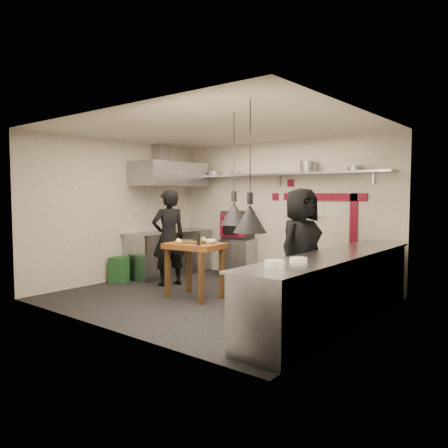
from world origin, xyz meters
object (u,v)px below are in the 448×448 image
Objects in this scene: combi_oven at (238,225)px; chef_left at (169,238)px; green_bin at (119,270)px; prep_table at (195,271)px; chef_right at (301,248)px; oven_stand at (238,258)px.

combi_oven is 1.62m from chef_left.
prep_table reaches higher than green_bin.
chef_left is at bearing 101.38° from chef_right.
green_bin is at bearing -43.48° from chef_left.
chef_left is (-0.55, -1.47, 0.51)m from oven_stand.
combi_oven is at bearing -176.56° from chef_left.
chef_right is at bearing 115.13° from chef_left.
combi_oven is at bearing 98.43° from prep_table.
chef_right is (2.73, 0.17, 0.00)m from chef_left.
green_bin is at bearing -139.27° from oven_stand.
oven_stand reaches higher than green_bin.
green_bin is at bearing -137.48° from combi_oven.
oven_stand is 0.44× the size of chef_right.
chef_right is at bearing -41.83° from oven_stand.
prep_table is at bearing 0.06° from green_bin.
oven_stand is at bearing -61.08° from combi_oven.
combi_oven is 2.62m from chef_right.
oven_stand is 0.69m from combi_oven.
oven_stand is 1.98m from prep_table.
prep_table is (0.53, -1.91, 0.06)m from oven_stand.
chef_left reaches higher than green_bin.
green_bin is 0.27× the size of chef_right.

